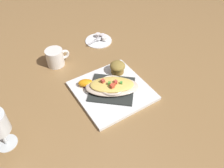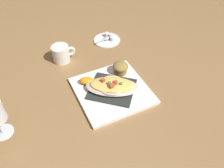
{
  "view_description": "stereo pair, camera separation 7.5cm",
  "coord_description": "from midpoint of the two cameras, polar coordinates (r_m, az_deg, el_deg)",
  "views": [
    {
      "loc": [
        0.51,
        -0.38,
        0.67
      ],
      "look_at": [
        0.0,
        0.0,
        0.04
      ],
      "focal_mm": 37.77,
      "sensor_mm": 36.0,
      "label": 1
    },
    {
      "loc": [
        0.55,
        -0.32,
        0.67
      ],
      "look_at": [
        0.0,
        0.0,
        0.04
      ],
      "focal_mm": 37.77,
      "sensor_mm": 36.0,
      "label": 2
    }
  ],
  "objects": [
    {
      "name": "muffin",
      "position": [
        0.97,
        4.24,
        3.87
      ],
      "size": [
        0.06,
        0.06,
        0.05
      ],
      "color": "olive",
      "rests_on": "square_plate"
    },
    {
      "name": "creamer_saucer",
      "position": [
        1.19,
        0.55,
        10.62
      ],
      "size": [
        0.13,
        0.13,
        0.01
      ],
      "primitive_type": "cylinder",
      "color": "white",
      "rests_on": "ground_plane"
    },
    {
      "name": "gratin_dish",
      "position": [
        0.9,
        2.37,
        -0.52
      ],
      "size": [
        0.2,
        0.23,
        0.04
      ],
      "color": "beige",
      "rests_on": "folded_napkin"
    },
    {
      "name": "square_plate",
      "position": [
        0.92,
        2.32,
        -1.71
      ],
      "size": [
        0.29,
        0.29,
        0.01
      ],
      "primitive_type": "cube",
      "rotation": [
        0.0,
        0.0,
        -0.08
      ],
      "color": "white",
      "rests_on": "ground_plane"
    },
    {
      "name": "orange_garnish",
      "position": [
        0.93,
        -3.73,
        0.58
      ],
      "size": [
        0.06,
        0.07,
        0.03
      ],
      "color": "#481F59",
      "rests_on": "square_plate"
    },
    {
      "name": "creamer_cup_1",
      "position": [
        1.2,
        1.68,
        11.59
      ],
      "size": [
        0.02,
        0.02,
        0.02
      ],
      "primitive_type": "cylinder",
      "color": "white",
      "rests_on": "creamer_saucer"
    },
    {
      "name": "ground_plane",
      "position": [
        0.93,
        2.31,
        -1.98
      ],
      "size": [
        2.6,
        2.6,
        0.0
      ],
      "primitive_type": "plane",
      "color": "olive"
    },
    {
      "name": "folded_napkin",
      "position": [
        0.91,
        2.33,
        -1.32
      ],
      "size": [
        0.23,
        0.23,
        0.01
      ],
      "primitive_type": "cube",
      "rotation": [
        0.0,
        0.0,
        0.78
      ],
      "color": "#272B29",
      "rests_on": "square_plate"
    },
    {
      "name": "spoon",
      "position": [
        1.19,
        0.37,
        10.9
      ],
      "size": [
        0.03,
        0.09,
        0.01
      ],
      "color": "silver",
      "rests_on": "creamer_saucer"
    },
    {
      "name": "creamer_cup_0",
      "position": [
        1.18,
        1.98,
        10.93
      ],
      "size": [
        0.02,
        0.02,
        0.02
      ],
      "primitive_type": "cylinder",
      "color": "white",
      "rests_on": "creamer_saucer"
    },
    {
      "name": "coffee_mug",
      "position": [
        1.07,
        -10.2,
        7.01
      ],
      "size": [
        0.08,
        0.1,
        0.08
      ],
      "color": "white",
      "rests_on": "ground_plane"
    },
    {
      "name": "creamer_cup_2",
      "position": [
        1.21,
        0.55,
        11.89
      ],
      "size": [
        0.02,
        0.02,
        0.02
      ],
      "primitive_type": "cylinder",
      "color": "white",
      "rests_on": "creamer_saucer"
    }
  ]
}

